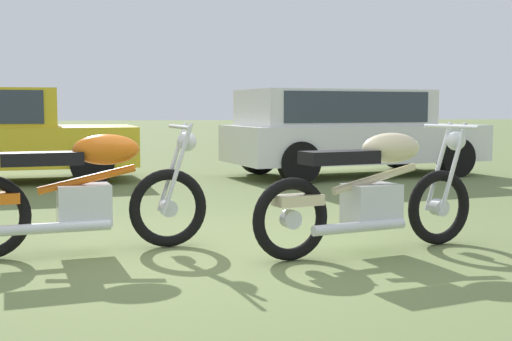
% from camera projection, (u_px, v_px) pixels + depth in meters
% --- Properties ---
extents(ground_plane, '(120.00, 120.00, 0.00)m').
position_uv_depth(ground_plane, '(213.00, 253.00, 5.35)').
color(ground_plane, olive).
extents(motorcycle_orange, '(2.01, 0.75, 1.02)m').
position_uv_depth(motorcycle_orange, '(84.00, 193.00, 5.32)').
color(motorcycle_orange, black).
rests_on(motorcycle_orange, ground).
extents(motorcycle_cream, '(1.98, 0.87, 1.02)m').
position_uv_depth(motorcycle_cream, '(372.00, 192.00, 5.36)').
color(motorcycle_cream, black).
rests_on(motorcycle_cream, ground).
extents(car_white, '(4.51, 2.56, 1.43)m').
position_uv_depth(car_white, '(345.00, 126.00, 11.39)').
color(car_white, silver).
rests_on(car_white, ground).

